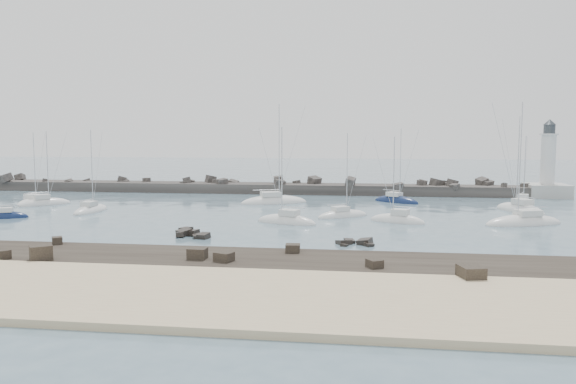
% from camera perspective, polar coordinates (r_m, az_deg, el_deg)
% --- Properties ---
extents(ground, '(400.00, 400.00, 0.00)m').
position_cam_1_polar(ground, '(70.40, -4.23, -3.26)').
color(ground, slate).
rests_on(ground, ground).
extents(sand_strip, '(140.00, 14.00, 1.00)m').
position_cam_1_polar(sand_strip, '(40.39, -13.99, -10.27)').
color(sand_strip, beige).
rests_on(sand_strip, ground).
extents(rock_shelf, '(140.00, 12.00, 2.00)m').
position_cam_1_polar(rock_shelf, '(49.58, -9.98, -7.16)').
color(rock_shelf, black).
rests_on(rock_shelf, ground).
extents(rock_cluster_near, '(4.51, 4.54, 1.38)m').
position_cam_1_polar(rock_cluster_near, '(63.07, -9.93, -4.22)').
color(rock_cluster_near, black).
rests_on(rock_cluster_near, ground).
extents(rock_cluster_far, '(4.03, 3.15, 1.29)m').
position_cam_1_polar(rock_cluster_far, '(57.75, 6.86, -5.28)').
color(rock_cluster_far, black).
rests_on(rock_cluster_far, ground).
extents(breakwater, '(115.00, 7.93, 5.04)m').
position_cam_1_polar(breakwater, '(108.74, -3.74, 0.10)').
color(breakwater, '#312E2C').
rests_on(breakwater, ground).
extents(lighthouse, '(7.00, 7.00, 14.60)m').
position_cam_1_polar(lighthouse, '(111.05, 24.82, 1.14)').
color(lighthouse, '#AAAAA5').
rests_on(lighthouse, ground).
extents(sailboat_0, '(7.37, 7.31, 12.70)m').
position_cam_1_polar(sailboat_0, '(97.28, -23.48, -1.13)').
color(sailboat_0, white).
rests_on(sailboat_0, ground).
extents(sailboat_1, '(2.75, 7.94, 12.48)m').
position_cam_1_polar(sailboat_1, '(99.84, -24.42, -1.01)').
color(sailboat_1, white).
rests_on(sailboat_1, ground).
extents(sailboat_2, '(6.60, 4.15, 10.17)m').
position_cam_1_polar(sailboat_2, '(84.32, -26.95, -2.28)').
color(sailboat_2, '#101E44').
rests_on(sailboat_2, ground).
extents(sailboat_3, '(3.05, 8.23, 12.80)m').
position_cam_1_polar(sailboat_3, '(86.07, -19.40, -1.83)').
color(sailboat_3, white).
rests_on(sailboat_3, ground).
extents(sailboat_4, '(11.47, 7.52, 17.26)m').
position_cam_1_polar(sailboat_4, '(91.39, -1.45, -1.07)').
color(sailboat_4, white).
rests_on(sailboat_4, ground).
extents(sailboat_5, '(8.58, 5.18, 13.14)m').
position_cam_1_polar(sailboat_5, '(70.81, -0.14, -3.07)').
color(sailboat_5, white).
rests_on(sailboat_5, ground).
extents(sailboat_6, '(7.71, 6.45, 12.25)m').
position_cam_1_polar(sailboat_6, '(76.57, 5.58, -2.44)').
color(sailboat_6, white).
rests_on(sailboat_6, ground).
extents(sailboat_7, '(8.19, 6.98, 13.16)m').
position_cam_1_polar(sailboat_7, '(94.58, 10.93, -0.94)').
color(sailboat_7, '#101E44').
rests_on(sailboat_7, ground).
extents(sailboat_8, '(7.65, 5.09, 11.90)m').
position_cam_1_polar(sailboat_8, '(72.95, 11.06, -2.91)').
color(sailboat_8, white).
rests_on(sailboat_8, ground).
extents(sailboat_9, '(6.84, 9.68, 14.93)m').
position_cam_1_polar(sailboat_9, '(88.27, 22.49, -1.74)').
color(sailboat_9, white).
rests_on(sailboat_9, ground).
extents(sailboat_10, '(10.84, 6.66, 16.28)m').
position_cam_1_polar(sailboat_10, '(75.65, 22.83, -2.96)').
color(sailboat_10, white).
rests_on(sailboat_10, ground).
extents(sailboat_11, '(4.63, 7.71, 12.00)m').
position_cam_1_polar(sailboat_11, '(96.30, 22.76, -1.16)').
color(sailboat_11, white).
rests_on(sailboat_11, ground).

